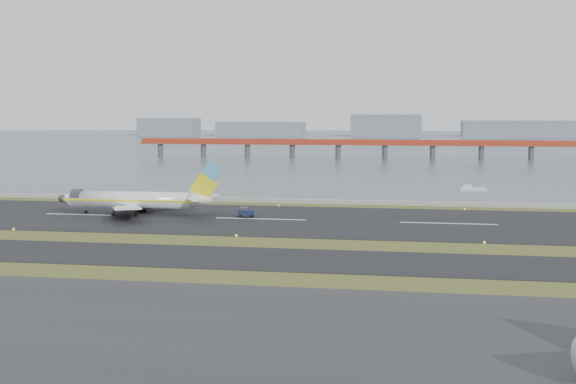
{
  "coord_description": "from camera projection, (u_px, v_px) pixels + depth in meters",
  "views": [
    {
      "loc": [
        31.21,
        -122.1,
        22.89
      ],
      "look_at": [
        7.41,
        22.0,
        6.98
      ],
      "focal_mm": 45.0,
      "sensor_mm": 36.0,
      "label": 1
    }
  ],
  "objects": [
    {
      "name": "apron_strip",
      "position": [
        93.0,
        339.0,
        73.35
      ],
      "size": [
        1000.0,
        50.0,
        0.1
      ],
      "primitive_type": "cube",
      "color": "#2D2C2F",
      "rests_on": "ground"
    },
    {
      "name": "workboat_near",
      "position": [
        472.0,
        189.0,
        214.29
      ],
      "size": [
        8.21,
        3.75,
        1.92
      ],
      "rotation": [
        0.0,
        0.0,
        0.16
      ],
      "color": "silver",
      "rests_on": "ground"
    },
    {
      "name": "ground",
      "position": [
        226.0,
        244.0,
        127.3
      ],
      "size": [
        1000.0,
        1000.0,
        0.0
      ],
      "primitive_type": "plane",
      "color": "#3C4A1A",
      "rests_on": "ground"
    },
    {
      "name": "seawall",
      "position": [
        284.0,
        201.0,
        186.09
      ],
      "size": [
        1000.0,
        2.5,
        1.0
      ],
      "primitive_type": "cube",
      "color": "#979791",
      "rests_on": "ground"
    },
    {
      "name": "bay_water",
      "position": [
        368.0,
        142.0,
        578.48
      ],
      "size": [
        1400.0,
        800.0,
        1.3
      ],
      "primitive_type": "cube",
      "color": "#435260",
      "rests_on": "ground"
    },
    {
      "name": "red_pier",
      "position": [
        385.0,
        144.0,
        368.47
      ],
      "size": [
        260.0,
        5.0,
        10.2
      ],
      "color": "#AC341D",
      "rests_on": "ground"
    },
    {
      "name": "pushback_tug",
      "position": [
        245.0,
        213.0,
        159.25
      ],
      "size": [
        4.04,
        2.91,
        2.34
      ],
      "rotation": [
        0.0,
        0.0,
        0.25
      ],
      "color": "#121932",
      "rests_on": "ground"
    },
    {
      "name": "runway_strip",
      "position": [
        260.0,
        219.0,
        156.72
      ],
      "size": [
        1000.0,
        45.0,
        0.1
      ],
      "primitive_type": "cube",
      "color": "black",
      "rests_on": "ground"
    },
    {
      "name": "taxiway_strip",
      "position": [
        208.0,
        257.0,
        115.52
      ],
      "size": [
        1000.0,
        18.0,
        0.1
      ],
      "primitive_type": "cube",
      "color": "black",
      "rests_on": "ground"
    },
    {
      "name": "airliner",
      "position": [
        138.0,
        200.0,
        162.82
      ],
      "size": [
        38.52,
        32.89,
        12.8
      ],
      "color": "white",
      "rests_on": "ground"
    },
    {
      "name": "far_shoreline",
      "position": [
        390.0,
        130.0,
        732.54
      ],
      "size": [
        1400.0,
        80.0,
        60.5
      ],
      "color": "gray",
      "rests_on": "ground"
    }
  ]
}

